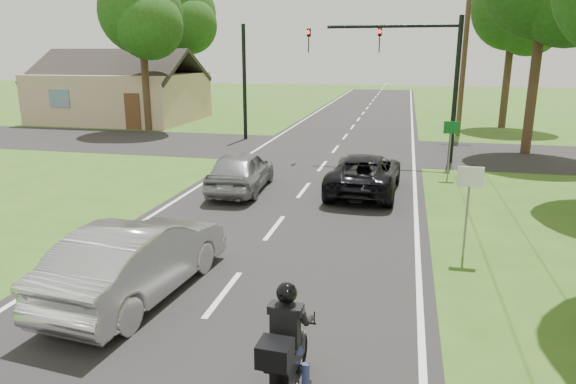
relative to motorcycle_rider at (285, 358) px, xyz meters
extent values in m
plane|color=#2E5919|center=(-1.89, 2.84, -0.68)|extent=(140.00, 140.00, 0.00)
cube|color=black|center=(-1.89, 12.84, -0.67)|extent=(8.00, 100.00, 0.01)
cube|color=black|center=(-1.89, 18.84, -0.68)|extent=(60.00, 7.00, 0.01)
torus|color=black|center=(0.04, 0.75, -0.38)|extent=(0.16, 0.61, 0.60)
cube|color=black|center=(0.01, 0.16, -0.10)|extent=(0.30, 0.88, 0.27)
sphere|color=black|center=(0.02, 0.39, 0.06)|extent=(0.31, 0.31, 0.31)
cube|color=black|center=(-0.01, -0.16, 0.06)|extent=(0.34, 0.52, 0.09)
cylinder|color=black|center=(0.03, 0.57, 0.23)|extent=(0.57, 0.06, 0.03)
cube|color=black|center=(-0.02, -0.44, 0.34)|extent=(0.42, 0.39, 0.29)
cube|color=black|center=(0.00, 0.02, 0.46)|extent=(0.38, 0.22, 0.55)
sphere|color=black|center=(0.00, 0.08, 0.89)|extent=(0.27, 0.27, 0.27)
cylinder|color=navy|center=(-0.19, 0.33, -0.47)|extent=(0.12, 0.12, 0.41)
cylinder|color=navy|center=(0.21, 0.31, -0.47)|extent=(0.12, 0.12, 0.41)
imported|color=black|center=(0.13, 11.08, -0.02)|extent=(2.34, 4.76, 1.30)
imported|color=#A9A9AE|center=(-3.45, 2.49, 0.06)|extent=(1.98, 4.58, 1.47)
imported|color=gray|center=(-3.94, 10.34, 0.03)|extent=(1.87, 4.17, 1.39)
cylinder|color=black|center=(3.31, 16.84, 2.32)|extent=(0.20, 0.20, 6.00)
cylinder|color=black|center=(0.61, 16.84, 4.92)|extent=(5.40, 0.14, 0.14)
imported|color=black|center=(0.11, 16.84, 4.37)|extent=(0.16, 0.36, 1.00)
imported|color=black|center=(-2.89, 16.84, 4.37)|extent=(0.16, 0.36, 1.00)
sphere|color=#FF0C07|center=(0.11, 16.66, 4.70)|extent=(0.16, 0.16, 0.16)
sphere|color=#FF0C07|center=(-2.89, 16.66, 4.70)|extent=(0.16, 0.16, 0.16)
cylinder|color=black|center=(-7.09, 20.84, 2.32)|extent=(0.20, 0.20, 6.00)
cylinder|color=#513824|center=(4.31, 24.84, 4.32)|extent=(0.28, 0.28, 10.00)
cylinder|color=slate|center=(2.81, 5.84, 0.32)|extent=(0.05, 0.05, 2.00)
cube|color=silver|center=(2.81, 5.81, 1.22)|extent=(0.55, 0.04, 0.45)
cylinder|color=slate|center=(3.01, 13.84, 0.32)|extent=(0.05, 0.05, 2.00)
cube|color=#0C591E|center=(3.01, 13.81, 1.22)|extent=(0.55, 0.04, 0.45)
cylinder|color=#332316|center=(6.91, 19.84, 2.82)|extent=(0.44, 0.44, 7.00)
cylinder|color=#332316|center=(7.31, 28.84, 2.54)|extent=(0.44, 0.44, 6.44)
sphere|color=#1B370F|center=(7.31, 28.84, 6.45)|extent=(4.95, 4.95, 4.95)
sphere|color=#1B370F|center=(8.13, 28.18, 5.64)|extent=(3.96, 3.96, 3.96)
cylinder|color=#332316|center=(-13.89, 22.84, 2.40)|extent=(0.44, 0.44, 6.16)
sphere|color=#1B370F|center=(-13.89, 22.84, 6.14)|extent=(4.80, 4.80, 4.80)
sphere|color=#1B370F|center=(-13.09, 22.20, 5.37)|extent=(3.84, 3.84, 3.84)
cylinder|color=#332316|center=(-15.89, 32.84, 2.68)|extent=(0.44, 0.44, 6.72)
sphere|color=#1B370F|center=(-15.89, 32.84, 6.76)|extent=(5.40, 5.40, 5.40)
sphere|color=#1B370F|center=(-14.99, 32.12, 5.92)|extent=(4.32, 4.32, 4.32)
cube|color=tan|center=(-17.89, 26.84, 0.92)|extent=(10.00, 8.00, 3.20)
cube|color=black|center=(-17.89, 24.84, 3.02)|extent=(10.20, 4.00, 2.29)
cube|color=black|center=(-17.89, 28.84, 3.02)|extent=(10.20, 4.00, 2.29)
camera|label=1|loc=(1.34, -5.71, 3.82)|focal=32.00mm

